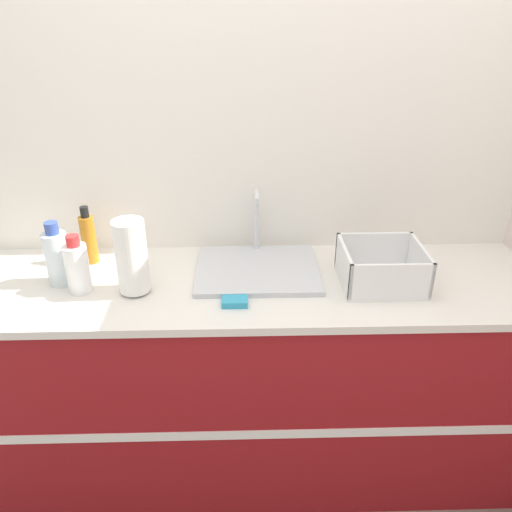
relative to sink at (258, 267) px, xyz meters
name	(u,v)px	position (x,y,z in m)	size (l,w,h in m)	color
wall_back	(252,160)	(-0.01, 0.25, 0.35)	(4.60, 0.06, 2.60)	silver
counter_cabinet	(254,376)	(-0.01, -0.08, -0.48)	(2.23, 0.63, 0.93)	maroon
sink	(258,267)	(0.00, 0.00, 0.00)	(0.47, 0.39, 0.28)	silver
paper_towel_roll	(132,257)	(-0.45, -0.15, 0.12)	(0.11, 0.11, 0.28)	#4C4C51
dish_rack	(381,270)	(0.46, -0.11, 0.04)	(0.30, 0.27, 0.15)	white
bottle_white_spray	(77,267)	(-0.65, -0.13, 0.08)	(0.08, 0.08, 0.22)	white
bottle_amber	(89,238)	(-0.67, 0.10, 0.09)	(0.06, 0.06, 0.24)	#B26B19
bottle_clear	(57,257)	(-0.74, -0.07, 0.09)	(0.09, 0.09, 0.25)	silver
sponge	(235,302)	(-0.09, -0.25, -0.01)	(0.09, 0.06, 0.02)	#3399BF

